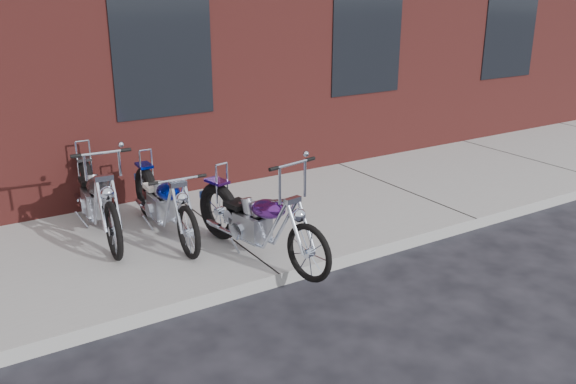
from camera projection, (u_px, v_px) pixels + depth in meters
ground at (279, 287)px, 6.46m from camera, size 120.00×120.00×0.00m
sidewalk at (217, 233)px, 7.64m from camera, size 22.00×3.00×0.15m
chopper_purple at (257, 224)px, 6.70m from camera, size 0.63×2.15×1.22m
chopper_blue at (164, 204)px, 7.31m from camera, size 0.52×2.12×0.92m
chopper_third at (97, 200)px, 7.36m from camera, size 0.56×2.31×1.17m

